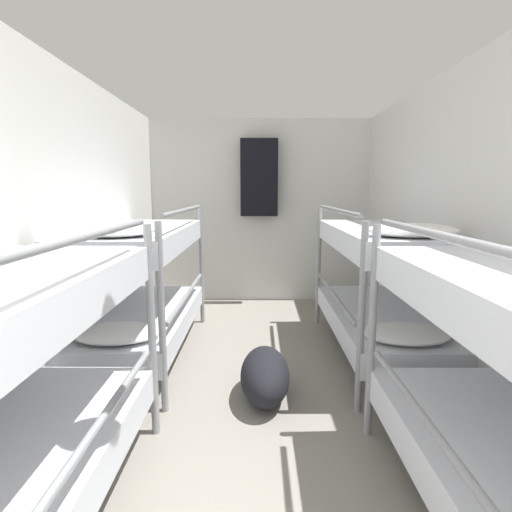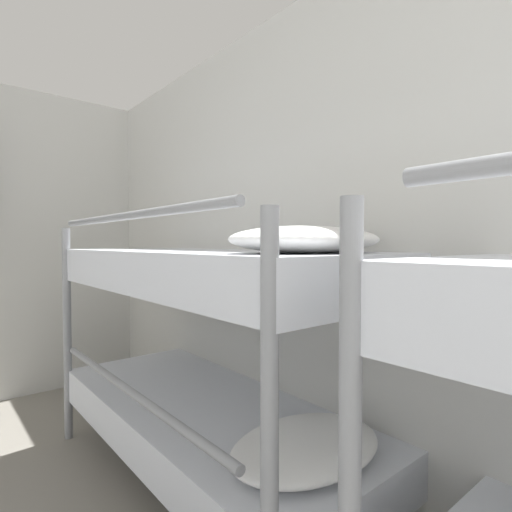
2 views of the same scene
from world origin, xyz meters
name	(u,v)px [view 1 (image 1 of 2)]	position (x,y,z in m)	size (l,w,h in m)	color
wall_left	(35,235)	(-1.36, 2.56, 1.11)	(0.06, 5.25, 2.22)	silver
wall_right	(490,235)	(1.36, 2.56, 1.11)	(0.06, 5.25, 2.22)	silver
wall_back	(260,212)	(0.00, 5.16, 1.11)	(2.77, 0.06, 2.22)	silver
bunk_stack_left_far	(142,280)	(-0.96, 3.34, 0.66)	(0.74, 1.77, 1.24)	gray
bunk_stack_right_far	(380,281)	(0.96, 3.34, 0.66)	(0.74, 1.77, 1.24)	gray
duffel_bag	(265,375)	(0.03, 2.69, 0.16)	(0.32, 0.63, 0.32)	black
hanging_coat	(259,178)	(-0.01, 5.01, 1.52)	(0.44, 0.12, 0.90)	black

